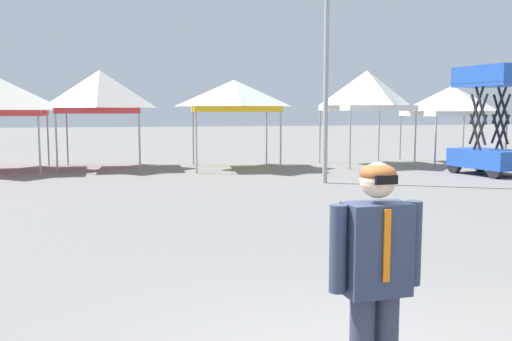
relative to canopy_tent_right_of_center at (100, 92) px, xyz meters
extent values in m
cylinder|color=#9E9EA3|center=(-1.86, -1.83, -1.71)|extent=(0.06, 0.06, 2.13)
cylinder|color=#9E9EA3|center=(-2.05, 1.49, -1.71)|extent=(0.06, 0.06, 2.13)
cylinder|color=#9E9EA3|center=(-1.39, -1.34, -1.68)|extent=(0.06, 0.06, 2.21)
cylinder|color=#9E9EA3|center=(1.34, -1.39, -1.68)|extent=(0.06, 0.06, 2.21)
cylinder|color=#9E9EA3|center=(-1.34, 1.39, -1.68)|extent=(0.06, 0.06, 2.21)
cylinder|color=#9E9EA3|center=(1.39, 1.34, -1.68)|extent=(0.06, 0.06, 2.21)
pyramid|color=white|center=(0.00, 0.00, 0.10)|extent=(2.92, 2.92, 1.35)
cube|color=red|center=(0.00, 0.00, -0.67)|extent=(2.89, 2.89, 0.20)
cylinder|color=#9E9EA3|center=(3.20, -2.34, -1.65)|extent=(0.06, 0.06, 2.26)
cylinder|color=#9E9EA3|center=(6.08, -2.56, -1.65)|extent=(0.06, 0.06, 2.26)
cylinder|color=#9E9EA3|center=(3.41, 0.54, -1.65)|extent=(0.06, 0.06, 2.26)
cylinder|color=#9E9EA3|center=(6.29, 0.32, -1.65)|extent=(0.06, 0.06, 2.26)
pyramid|color=white|center=(4.74, -1.01, -0.04)|extent=(3.25, 3.25, 0.95)
cube|color=yellow|center=(4.74, -1.01, -0.62)|extent=(3.22, 3.22, 0.20)
cylinder|color=#9E9EA3|center=(8.70, -2.37, -1.63)|extent=(0.06, 0.06, 2.31)
cylinder|color=#9E9EA3|center=(11.37, -2.18, -1.63)|extent=(0.06, 0.06, 2.31)
cylinder|color=#9E9EA3|center=(8.51, 0.30, -1.63)|extent=(0.06, 0.06, 2.31)
cylinder|color=#9E9EA3|center=(11.18, 0.49, -1.63)|extent=(0.06, 0.06, 2.31)
pyramid|color=white|center=(9.94, -0.94, 0.20)|extent=(3.01, 3.01, 1.33)
cube|color=white|center=(9.94, -0.94, -0.57)|extent=(2.98, 2.98, 0.20)
cylinder|color=#9E9EA3|center=(12.14, -2.30, -1.73)|extent=(0.06, 0.06, 2.09)
cylinder|color=#9E9EA3|center=(15.09, -2.40, -1.73)|extent=(0.06, 0.06, 2.09)
cylinder|color=#9E9EA3|center=(12.24, 0.64, -1.73)|extent=(0.06, 0.06, 2.09)
cylinder|color=#9E9EA3|center=(15.18, 0.55, -1.73)|extent=(0.06, 0.06, 2.09)
pyramid|color=white|center=(13.66, -0.88, -0.18)|extent=(3.19, 3.19, 1.01)
cube|color=white|center=(13.66, -0.88, -0.79)|extent=(3.16, 3.16, 0.20)
cylinder|color=black|center=(12.07, -5.90, -2.54)|extent=(0.27, 0.51, 0.48)
cylinder|color=black|center=(11.74, -4.21, -2.54)|extent=(0.27, 0.51, 0.48)
cylinder|color=black|center=(12.91, -3.98, -2.54)|extent=(0.27, 0.51, 0.48)
cube|color=blue|center=(12.49, -4.94, -2.24)|extent=(1.81, 2.52, 0.60)
cylinder|color=black|center=(12.01, -5.03, -1.61)|extent=(0.22, 0.73, 1.64)
cylinder|color=black|center=(12.01, -5.03, -1.61)|extent=(0.22, 0.73, 1.64)
cylinder|color=black|center=(12.97, -4.85, -1.61)|extent=(0.22, 0.73, 1.64)
cylinder|color=black|center=(12.97, -4.85, -1.61)|extent=(0.22, 0.73, 1.64)
cylinder|color=black|center=(12.01, -5.03, -0.95)|extent=(0.22, 0.73, 1.64)
cylinder|color=black|center=(12.01, -5.03, -0.95)|extent=(0.22, 0.73, 1.64)
cylinder|color=black|center=(12.97, -4.85, -0.95)|extent=(0.22, 0.73, 1.64)
cylinder|color=black|center=(12.97, -4.85, -0.95)|extent=(0.22, 0.73, 1.64)
cylinder|color=black|center=(12.01, -5.03, -0.30)|extent=(0.22, 0.73, 1.64)
cylinder|color=black|center=(12.01, -5.03, -0.30)|extent=(0.22, 0.73, 1.64)
cylinder|color=black|center=(12.97, -4.85, -0.30)|extent=(0.22, 0.73, 1.64)
cylinder|color=black|center=(12.97, -4.85, -0.30)|extent=(0.22, 0.73, 1.64)
cube|color=blue|center=(12.49, -4.94, 0.15)|extent=(1.72, 2.40, 0.12)
cube|color=blue|center=(12.29, -3.90, 0.49)|extent=(1.32, 0.31, 0.55)
cube|color=blue|center=(11.85, -5.06, 0.49)|extent=(0.47, 2.16, 0.55)
cube|color=blue|center=(13.12, -4.82, 0.49)|extent=(0.47, 2.16, 0.55)
cube|color=#2D3851|center=(2.57, -17.60, -1.56)|extent=(0.44, 0.27, 0.60)
cylinder|color=#2D3851|center=(2.30, -17.61, -1.54)|extent=(0.11, 0.11, 0.56)
cylinder|color=#2D3851|center=(2.84, -17.58, -1.54)|extent=(0.11, 0.11, 0.56)
sphere|color=beige|center=(2.57, -17.60, -1.12)|extent=(0.23, 0.23, 0.23)
ellipsoid|color=brown|center=(2.57, -17.60, -1.07)|extent=(0.23, 0.23, 0.14)
cube|color=black|center=(2.58, -17.70, -1.10)|extent=(0.15, 0.03, 0.06)
cube|color=orange|center=(2.58, -17.73, -1.51)|extent=(0.04, 0.01, 0.46)
cylinder|color=#9E9EA3|center=(6.55, -5.70, 1.01)|extent=(0.14, 0.14, 7.58)
camera|label=1|loc=(1.04, -20.80, -0.68)|focal=38.61mm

